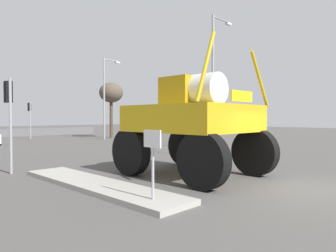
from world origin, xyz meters
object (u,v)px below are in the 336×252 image
at_px(traffic_signal_near_left, 9,104).
at_px(bare_tree_right, 111,93).
at_px(oversize_sprayer, 193,122).
at_px(traffic_signal_near_right, 171,112).
at_px(traffic_signal_far_left, 30,112).
at_px(streetlight_far_right, 105,94).
at_px(lane_arrow_sign, 153,152).
at_px(streetlight_near_right, 214,75).

xyz_separation_m(traffic_signal_near_left, bare_tree_right, (15.20, 14.63, 2.08)).
height_order(oversize_sprayer, traffic_signal_near_right, oversize_sprayer).
xyz_separation_m(traffic_signal_far_left, streetlight_far_right, (5.07, -6.17, 1.76)).
height_order(oversize_sprayer, traffic_signal_far_left, oversize_sprayer).
bearing_deg(streetlight_far_right, traffic_signal_near_right, -108.05).
distance_m(traffic_signal_near_right, bare_tree_right, 15.97).
bearing_deg(lane_arrow_sign, streetlight_near_right, 29.58).
height_order(lane_arrow_sign, streetlight_far_right, streetlight_far_right).
distance_m(lane_arrow_sign, bare_tree_right, 26.36).
bearing_deg(bare_tree_right, streetlight_far_right, -140.27).
bearing_deg(lane_arrow_sign, traffic_signal_far_left, 74.26).
distance_m(traffic_signal_far_left, streetlight_near_right, 20.34).
relative_size(traffic_signal_near_left, streetlight_far_right, 0.46).
height_order(traffic_signal_near_left, streetlight_far_right, streetlight_far_right).
height_order(lane_arrow_sign, bare_tree_right, bare_tree_right).
bearing_deg(streetlight_far_right, streetlight_near_right, -90.50).
relative_size(traffic_signal_near_left, bare_tree_right, 0.62).
height_order(traffic_signal_far_left, streetlight_near_right, streetlight_near_right).
relative_size(traffic_signal_near_right, bare_tree_right, 0.59).
bearing_deg(bare_tree_right, traffic_signal_near_left, -136.10).
distance_m(traffic_signal_near_right, streetlight_far_right, 14.06).
height_order(lane_arrow_sign, streetlight_near_right, streetlight_near_right).
relative_size(traffic_signal_near_left, streetlight_near_right, 0.40).
distance_m(oversize_sprayer, streetlight_far_right, 20.83).
xyz_separation_m(lane_arrow_sign, streetlight_far_right, (12.59, 20.50, 3.20)).
distance_m(lane_arrow_sign, streetlight_far_right, 24.27).
xyz_separation_m(traffic_signal_near_left, streetlight_far_right, (13.52, 13.23, 1.83)).
xyz_separation_m(oversize_sprayer, streetlight_near_right, (8.72, 5.28, 3.13)).
bearing_deg(traffic_signal_far_left, traffic_signal_near_right, -87.75).
xyz_separation_m(traffic_signal_near_left, traffic_signal_near_right, (9.21, 0.00, -0.16)).
xyz_separation_m(lane_arrow_sign, oversize_sprayer, (3.75, 1.80, 0.69)).
bearing_deg(traffic_signal_near_left, streetlight_far_right, 44.39).
bearing_deg(bare_tree_right, oversize_sprayer, -117.64).
relative_size(traffic_signal_far_left, streetlight_near_right, 0.41).
xyz_separation_m(oversize_sprayer, traffic_signal_far_left, (3.76, 24.86, 0.75)).
distance_m(oversize_sprayer, traffic_signal_near_left, 7.22).
height_order(oversize_sprayer, streetlight_near_right, streetlight_near_right).
bearing_deg(streetlight_near_right, oversize_sprayer, -148.83).
xyz_separation_m(lane_arrow_sign, traffic_signal_near_right, (8.28, 7.27, 1.21)).
height_order(traffic_signal_far_left, bare_tree_right, bare_tree_right).
bearing_deg(lane_arrow_sign, traffic_signal_near_right, 41.29).
xyz_separation_m(traffic_signal_far_left, bare_tree_right, (6.76, -4.77, 2.01)).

